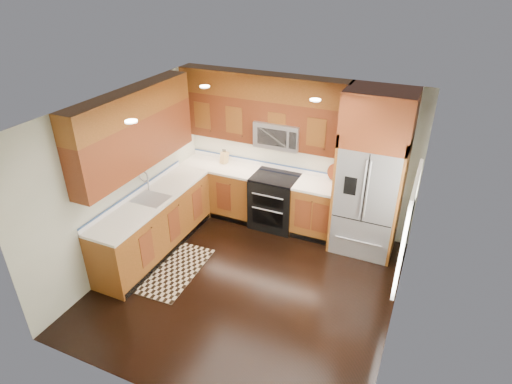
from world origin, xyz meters
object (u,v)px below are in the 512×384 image
at_px(range, 275,201).
at_px(refrigerator, 371,175).
at_px(utensil_crock, 337,177).
at_px(knife_block, 224,157).
at_px(rug, 172,269).

distance_m(range, refrigerator, 1.76).
bearing_deg(range, refrigerator, -1.40).
height_order(refrigerator, utensil_crock, refrigerator).
bearing_deg(knife_block, refrigerator, -4.14).
relative_size(range, refrigerator, 0.36).
relative_size(range, rug, 0.71).
bearing_deg(rug, knife_block, 90.26).
relative_size(refrigerator, utensil_crock, 6.82).
xyz_separation_m(knife_block, utensil_crock, (2.04, 0.02, 0.02)).
height_order(knife_block, utensil_crock, utensil_crock).
distance_m(range, utensil_crock, 1.18).
xyz_separation_m(rug, utensil_crock, (1.95, 1.98, 1.07)).
xyz_separation_m(refrigerator, knife_block, (-2.59, 0.19, -0.26)).
relative_size(refrigerator, knife_block, 9.85).
relative_size(refrigerator, rug, 1.95).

